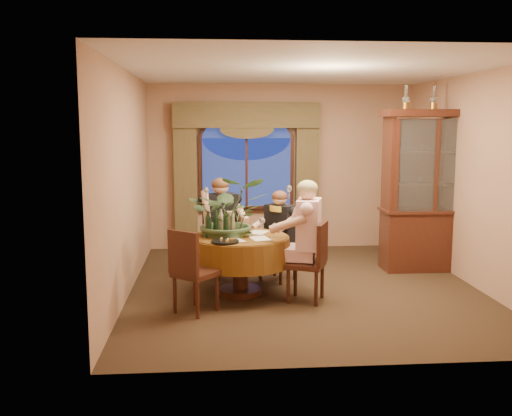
{
  "coord_description": "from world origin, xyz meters",
  "views": [
    {
      "loc": [
        -1.2,
        -7.22,
        2.12
      ],
      "look_at": [
        -0.65,
        -0.25,
        1.1
      ],
      "focal_mm": 40.0,
      "sensor_mm": 36.0,
      "label": 1
    }
  ],
  "objects": [
    {
      "name": "tasting_paper_0",
      "position": [
        -0.62,
        -0.45,
        0.75
      ],
      "size": [
        0.27,
        0.34,
        0.0
      ],
      "primitive_type": "cube",
      "rotation": [
        0.0,
        0.0,
        0.22
      ],
      "color": "white",
      "rests_on": "dining_table"
    },
    {
      "name": "window",
      "position": [
        -0.6,
        2.43,
        1.3
      ],
      "size": [
        1.62,
        0.1,
        1.32
      ],
      "primitive_type": null,
      "color": "navy",
      "rests_on": "wall_back"
    },
    {
      "name": "olive_bowl",
      "position": [
        -0.78,
        -0.3,
        0.78
      ],
      "size": [
        0.16,
        0.16,
        0.05
      ],
      "primitive_type": "imported",
      "color": "#565F30",
      "rests_on": "dining_table"
    },
    {
      "name": "stoneware_vase",
      "position": [
        -0.98,
        -0.15,
        0.9
      ],
      "size": [
        0.16,
        0.16,
        0.3
      ],
      "primitive_type": null,
      "color": "gray",
      "rests_on": "dining_table"
    },
    {
      "name": "wine_bottle_0",
      "position": [
        -1.24,
        -0.32,
        0.92
      ],
      "size": [
        0.07,
        0.07,
        0.33
      ],
      "primitive_type": "cylinder",
      "color": "black",
      "rests_on": "dining_table"
    },
    {
      "name": "wine_glass_person_back",
      "position": [
        -0.97,
        0.17,
        0.84
      ],
      "size": [
        0.07,
        0.07,
        0.18
      ],
      "primitive_type": null,
      "color": "silver",
      "rests_on": "dining_table"
    },
    {
      "name": "oil_lamp_center",
      "position": [
        1.98,
        0.81,
        2.51
      ],
      "size": [
        0.11,
        0.11,
        0.34
      ],
      "primitive_type": null,
      "color": "#A5722D",
      "rests_on": "china_cabinet"
    },
    {
      "name": "wine_bottle_2",
      "position": [
        -1.11,
        -0.06,
        0.92
      ],
      "size": [
        0.07,
        0.07,
        0.33
      ],
      "primitive_type": "cylinder",
      "color": "black",
      "rests_on": "dining_table"
    },
    {
      "name": "person_back",
      "position": [
        -1.08,
        0.55,
        0.71
      ],
      "size": [
        0.61,
        0.59,
        1.41
      ],
      "primitive_type": null,
      "rotation": [
        0.0,
        0.0,
        -2.86
      ],
      "color": "black",
      "rests_on": "floor"
    },
    {
      "name": "tasting_paper_1",
      "position": [
        -0.61,
        -0.05,
        0.75
      ],
      "size": [
        0.32,
        0.36,
        0.0
      ],
      "primitive_type": "cube",
      "rotation": [
        0.0,
        0.0,
        -0.46
      ],
      "color": "white",
      "rests_on": "dining_table"
    },
    {
      "name": "oil_lamp_right",
      "position": [
        2.38,
        0.81,
        2.51
      ],
      "size": [
        0.11,
        0.11,
        0.34
      ],
      "primitive_type": null,
      "color": "#A5722D",
      "rests_on": "china_cabinet"
    },
    {
      "name": "wine_bottle_4",
      "position": [
        -1.02,
        -0.34,
        0.92
      ],
      "size": [
        0.07,
        0.07,
        0.33
      ],
      "primitive_type": "cylinder",
      "color": "black",
      "rests_on": "dining_table"
    },
    {
      "name": "wine_glass_person_scarf",
      "position": [
        -0.55,
        0.07,
        0.84
      ],
      "size": [
        0.07,
        0.07,
        0.18
      ],
      "primitive_type": null,
      "color": "silver",
      "rests_on": "dining_table"
    },
    {
      "name": "cheese_platter",
      "position": [
        -1.04,
        -0.64,
        0.76
      ],
      "size": [
        0.33,
        0.33,
        0.02
      ],
      "primitive_type": "cylinder",
      "color": "black",
      "rests_on": "dining_table"
    },
    {
      "name": "wine_bottle_3",
      "position": [
        -1.15,
        -0.27,
        0.92
      ],
      "size": [
        0.07,
        0.07,
        0.33
      ],
      "primitive_type": "cylinder",
      "color": "black",
      "rests_on": "dining_table"
    },
    {
      "name": "wine_bottle_1",
      "position": [
        -1.26,
        -0.18,
        0.92
      ],
      "size": [
        0.07,
        0.07,
        0.33
      ],
      "primitive_type": "cylinder",
      "color": "tan",
      "rests_on": "dining_table"
    },
    {
      "name": "wall_right",
      "position": [
        2.25,
        0.0,
        1.4
      ],
      "size": [
        0.0,
        5.0,
        5.0
      ],
      "primitive_type": "plane",
      "rotation": [
        1.57,
        0.0,
        -1.57
      ],
      "color": "#A37558",
      "rests_on": "ground"
    },
    {
      "name": "wine_bottle_5",
      "position": [
        -1.08,
        -0.17,
        0.92
      ],
      "size": [
        0.07,
        0.07,
        0.33
      ],
      "primitive_type": "cylinder",
      "color": "tan",
      "rests_on": "dining_table"
    },
    {
      "name": "person_pink",
      "position": [
        -0.03,
        -0.49,
        0.73
      ],
      "size": [
        0.61,
        0.64,
        1.47
      ],
      "primitive_type": null,
      "rotation": [
        0.0,
        0.0,
        1.29
      ],
      "color": "beige",
      "rests_on": "floor"
    },
    {
      "name": "china_cabinet",
      "position": [
        1.98,
        0.81,
        1.17
      ],
      "size": [
        1.44,
        0.57,
        2.34
      ],
      "primitive_type": "cube",
      "color": "#35170F",
      "rests_on": "floor"
    },
    {
      "name": "centerpiece_plant",
      "position": [
        -0.98,
        -0.14,
        1.38
      ],
      "size": [
        0.99,
        1.1,
        0.86
      ],
      "primitive_type": "imported",
      "color": "#3A5634",
      "rests_on": "dining_table"
    },
    {
      "name": "person_scarf",
      "position": [
        -0.27,
        0.37,
        0.62
      ],
      "size": [
        0.61,
        0.61,
        1.25
      ],
      "primitive_type": null,
      "rotation": [
        0.0,
        0.0,
        -3.89
      ],
      "color": "black",
      "rests_on": "floor"
    },
    {
      "name": "chair_right",
      "position": [
        -0.07,
        -0.58,
        0.48
      ],
      "size": [
        0.55,
        0.55,
        0.96
      ],
      "primitive_type": "cube",
      "rotation": [
        0.0,
        0.0,
        1.17
      ],
      "color": "black",
      "rests_on": "floor"
    },
    {
      "name": "wall_back",
      "position": [
        0.0,
        2.5,
        1.4
      ],
      "size": [
        4.5,
        0.0,
        4.5
      ],
      "primitive_type": "plane",
      "rotation": [
        1.57,
        0.0,
        0.0
      ],
      "color": "#A37558",
      "rests_on": "ground"
    },
    {
      "name": "arched_transom",
      "position": [
        -0.6,
        2.43,
        2.08
      ],
      "size": [
        1.6,
        0.06,
        0.44
      ],
      "primitive_type": null,
      "color": "navy",
      "rests_on": "wall_back"
    },
    {
      "name": "oil_lamp_left",
      "position": [
        1.57,
        0.81,
        2.51
      ],
      "size": [
        0.11,
        0.11,
        0.34
      ],
      "primitive_type": null,
      "color": "#A5722D",
      "rests_on": "china_cabinet"
    },
    {
      "name": "wine_glass_person_pink",
      "position": [
        -0.43,
        -0.37,
        0.84
      ],
      "size": [
        0.07,
        0.07,
        0.18
      ],
      "primitive_type": null,
      "color": "silver",
      "rests_on": "dining_table"
    },
    {
      "name": "chair_front_left",
      "position": [
        -1.39,
        -0.9,
        0.48
      ],
      "size": [
        0.59,
        0.59,
        0.96
      ],
      "primitive_type": "cube",
      "rotation": [
        0.0,
        0.0,
        -0.7
      ],
      "color": "black",
      "rests_on": "floor"
    },
    {
      "name": "drapery_right",
      "position": [
        0.43,
        2.38,
        1.18
      ],
      "size": [
        0.38,
        0.14,
        2.32
      ],
      "primitive_type": "cube",
      "color": "#4D4124",
      "rests_on": "floor"
    },
    {
      "name": "ceiling",
      "position": [
        0.0,
        0.0,
        2.8
      ],
      "size": [
        5.0,
        5.0,
        0.0
      ],
      "primitive_type": "plane",
      "rotation": [
        3.14,
        0.0,
        0.0
      ],
      "color": "white",
      "rests_on": "wall_back"
    },
    {
      "name": "chair_back",
      "position": [
        -0.97,
        0.62,
        0.48
      ],
      "size": [
        0.47,
        0.47,
        0.96
      ],
      "primitive_type": "cube",
      "rotation": [
        0.0,
        0.0,
        -3.01
      ],
      "color": "black",
      "rests_on": "floor"
    },
    {
      "name": "dining_table",
      "position": [
        -0.85,
        -0.25,
        0.38
      ],
      "size": [
        1.44,
        1.44,
        0.75
      ],
      "primitive_type": "cylinder",
      "rotation": [
        0.0,
        0.0,
        -0.1
      ],
      "color": "maroon",
      "rests_on": "floor"
    },
    {
      "name": "chair_back_right",
      "position": [
        -0.3,
        0.37,
        0.48
      ],
      "size": [
        0.59,
        0.59,
        0.96
      ],
      "primitive_type": "cube",
      "rotation": [
        0.0,
        0.0,
        -3.86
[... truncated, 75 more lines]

